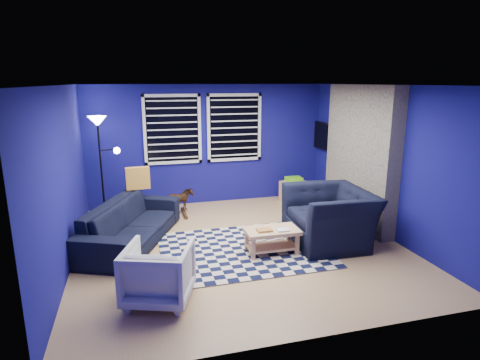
# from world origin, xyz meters

# --- Properties ---
(floor) EXTENTS (5.00, 5.00, 0.00)m
(floor) POSITION_xyz_m (0.00, 0.00, 0.00)
(floor) COLOR tan
(floor) RESTS_ON ground
(ceiling) EXTENTS (5.00, 5.00, 0.00)m
(ceiling) POSITION_xyz_m (0.00, 0.00, 2.50)
(ceiling) COLOR white
(ceiling) RESTS_ON wall_back
(wall_back) EXTENTS (5.00, 0.00, 5.00)m
(wall_back) POSITION_xyz_m (0.00, 2.50, 1.25)
(wall_back) COLOR navy
(wall_back) RESTS_ON floor
(wall_left) EXTENTS (0.00, 5.00, 5.00)m
(wall_left) POSITION_xyz_m (-2.50, 0.00, 1.25)
(wall_left) COLOR navy
(wall_left) RESTS_ON floor
(wall_right) EXTENTS (0.00, 5.00, 5.00)m
(wall_right) POSITION_xyz_m (2.50, 0.00, 1.25)
(wall_right) COLOR navy
(wall_right) RESTS_ON floor
(fireplace) EXTENTS (0.65, 2.00, 2.50)m
(fireplace) POSITION_xyz_m (2.36, 0.50, 1.20)
(fireplace) COLOR gray
(fireplace) RESTS_ON floor
(window_left) EXTENTS (1.17, 0.06, 1.42)m
(window_left) POSITION_xyz_m (-0.75, 2.46, 1.60)
(window_left) COLOR black
(window_left) RESTS_ON wall_back
(window_right) EXTENTS (1.17, 0.06, 1.42)m
(window_right) POSITION_xyz_m (0.55, 2.46, 1.60)
(window_right) COLOR black
(window_right) RESTS_ON wall_back
(tv) EXTENTS (0.07, 1.00, 0.58)m
(tv) POSITION_xyz_m (2.45, 2.00, 1.40)
(tv) COLOR black
(tv) RESTS_ON wall_right
(rug) EXTENTS (2.50, 2.00, 0.02)m
(rug) POSITION_xyz_m (-0.00, -0.18, 0.01)
(rug) COLOR black
(rug) RESTS_ON floor
(sofa) EXTENTS (2.48, 1.76, 0.68)m
(sofa) POSITION_xyz_m (-1.65, 0.58, 0.34)
(sofa) COLOR black
(sofa) RESTS_ON floor
(armchair_big) EXTENTS (1.40, 1.23, 0.88)m
(armchair_big) POSITION_xyz_m (1.43, -0.25, 0.44)
(armchair_big) COLOR black
(armchair_big) RESTS_ON floor
(armchair_bent) EXTENTS (0.97, 0.98, 0.70)m
(armchair_bent) POSITION_xyz_m (-1.35, -1.33, 0.35)
(armchair_bent) COLOR gray
(armchair_bent) RESTS_ON floor
(rocking_horse) EXTENTS (0.33, 0.59, 0.47)m
(rocking_horse) POSITION_xyz_m (-0.76, 1.76, 0.30)
(rocking_horse) COLOR #422B15
(rocking_horse) RESTS_ON floor
(coffee_table) EXTENTS (0.82, 0.48, 0.41)m
(coffee_table) POSITION_xyz_m (0.39, -0.41, 0.28)
(coffee_table) COLOR tan
(coffee_table) RESTS_ON rug
(cabinet) EXTENTS (0.60, 0.47, 0.53)m
(cabinet) POSITION_xyz_m (1.78, 2.09, 0.24)
(cabinet) COLOR tan
(cabinet) RESTS_ON floor
(floor_lamp) EXTENTS (0.53, 0.32, 1.94)m
(floor_lamp) POSITION_xyz_m (-2.13, 2.02, 1.59)
(floor_lamp) COLOR black
(floor_lamp) RESTS_ON floor
(throw_pillow) EXTENTS (0.43, 0.16, 0.40)m
(throw_pillow) POSITION_xyz_m (-1.50, 1.42, 0.87)
(throw_pillow) COLOR gold
(throw_pillow) RESTS_ON sofa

